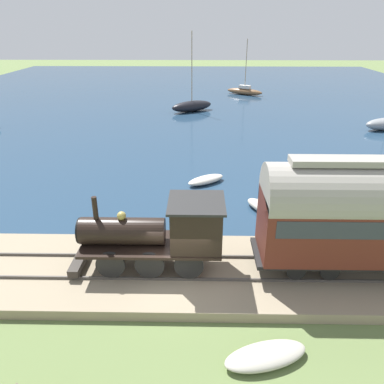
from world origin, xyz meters
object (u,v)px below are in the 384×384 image
Objects in this scene: sailboat_black at (192,106)px; rowboat_off_pier at (206,180)px; steam_locomotive at (165,230)px; beached_dinghy at (266,356)px; sailboat_brown at (245,91)px; rowboat_mid_harbor at (264,207)px.

sailboat_black is 3.17× the size of rowboat_off_pier.
sailboat_black reaches higher than rowboat_off_pier.
rowboat_off_pier is at bearing -10.32° from steam_locomotive.
steam_locomotive is 5.97m from beached_dinghy.
sailboat_brown is (11.62, -7.65, -0.12)m from sailboat_black.
sailboat_brown is 38.06m from rowboat_mid_harbor.
sailboat_black reaches higher than beached_dinghy.
steam_locomotive is 2.33× the size of rowboat_mid_harbor.
sailboat_brown is at bearing -5.39° from beached_dinghy.
sailboat_black is at bearing 178.12° from sailboat_brown.
steam_locomotive reaches higher than rowboat_off_pier.
sailboat_brown is 48.60m from beached_dinghy.
rowboat_off_pier is (-33.87, 6.27, -0.30)m from sailboat_brown.
rowboat_mid_harbor is 10.56m from beached_dinghy.
beached_dinghy is (-36.76, -3.08, -0.45)m from sailboat_black.
steam_locomotive is at bearing -163.07° from rowboat_mid_harbor.
steam_locomotive is at bearing 39.42° from beached_dinghy.
rowboat_mid_harbor is at bearing -176.07° from rowboat_off_pier.
steam_locomotive is 0.81× the size of sailboat_brown.
sailboat_black is 36.89m from beached_dinghy.
rowboat_mid_harbor is at bearing -8.42° from beached_dinghy.
rowboat_off_pier is (-22.25, -1.38, -0.41)m from sailboat_black.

